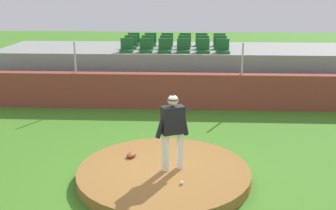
% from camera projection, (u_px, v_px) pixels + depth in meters
% --- Properties ---
extents(ground_plane, '(60.00, 60.00, 0.00)m').
position_uv_depth(ground_plane, '(164.00, 179.00, 9.07)').
color(ground_plane, '#3E7C21').
extents(pitchers_mound, '(3.81, 3.81, 0.25)m').
position_uv_depth(pitchers_mound, '(164.00, 174.00, 9.04)').
color(pitchers_mound, olive).
rests_on(pitchers_mound, ground_plane).
extents(pitcher, '(0.74, 0.41, 1.71)m').
position_uv_depth(pitcher, '(173.00, 126.00, 8.72)').
color(pitcher, white).
rests_on(pitcher, pitchers_mound).
extents(baseball, '(0.07, 0.07, 0.07)m').
position_uv_depth(baseball, '(182.00, 183.00, 8.28)').
color(baseball, white).
rests_on(baseball, pitchers_mound).
extents(fielding_glove, '(0.30, 0.35, 0.11)m').
position_uv_depth(fielding_glove, '(131.00, 155.00, 9.61)').
color(fielding_glove, brown).
rests_on(fielding_glove, pitchers_mound).
extents(brick_barrier, '(13.68, 0.40, 1.23)m').
position_uv_depth(brick_barrier, '(173.00, 91.00, 14.16)').
color(brick_barrier, brown).
rests_on(brick_barrier, ground_plane).
extents(fence_post_left, '(0.06, 0.06, 1.06)m').
position_uv_depth(fence_post_left, '(75.00, 57.00, 14.00)').
color(fence_post_left, silver).
rests_on(fence_post_left, brick_barrier).
extents(fence_post_right, '(0.06, 0.06, 1.06)m').
position_uv_depth(fence_post_right, '(242.00, 59.00, 13.73)').
color(fence_post_right, silver).
rests_on(fence_post_right, brick_barrier).
extents(bleacher_platform, '(13.63, 3.47, 1.76)m').
position_uv_depth(bleacher_platform, '(175.00, 69.00, 16.48)').
color(bleacher_platform, gray).
rests_on(bleacher_platform, ground_plane).
extents(stadium_chair_0, '(0.48, 0.44, 0.50)m').
position_uv_depth(stadium_chair_0, '(127.00, 48.00, 15.12)').
color(stadium_chair_0, '#1E5D29').
rests_on(stadium_chair_0, bleacher_platform).
extents(stadium_chair_1, '(0.48, 0.44, 0.50)m').
position_uv_depth(stadium_chair_1, '(146.00, 48.00, 15.08)').
color(stadium_chair_1, '#1E5D29').
rests_on(stadium_chair_1, bleacher_platform).
extents(stadium_chair_2, '(0.48, 0.44, 0.50)m').
position_uv_depth(stadium_chair_2, '(165.00, 48.00, 15.03)').
color(stadium_chair_2, '#1E5D29').
rests_on(stadium_chair_2, bleacher_platform).
extents(stadium_chair_3, '(0.48, 0.44, 0.50)m').
position_uv_depth(stadium_chair_3, '(183.00, 48.00, 15.04)').
color(stadium_chair_3, '#1E5D29').
rests_on(stadium_chair_3, bleacher_platform).
extents(stadium_chair_4, '(0.48, 0.44, 0.50)m').
position_uv_depth(stadium_chair_4, '(203.00, 48.00, 14.98)').
color(stadium_chair_4, '#1E5D29').
rests_on(stadium_chair_4, bleacher_platform).
extents(stadium_chair_5, '(0.48, 0.44, 0.50)m').
position_uv_depth(stadium_chair_5, '(223.00, 49.00, 14.94)').
color(stadium_chair_5, '#1E5D29').
rests_on(stadium_chair_5, bleacher_platform).
extents(stadium_chair_6, '(0.48, 0.44, 0.50)m').
position_uv_depth(stadium_chair_6, '(131.00, 44.00, 15.98)').
color(stadium_chair_6, '#1E5D29').
rests_on(stadium_chair_6, bleacher_platform).
extents(stadium_chair_7, '(0.48, 0.44, 0.50)m').
position_uv_depth(stadium_chair_7, '(148.00, 44.00, 15.97)').
color(stadium_chair_7, '#1E5D29').
rests_on(stadium_chair_7, bleacher_platform).
extents(stadium_chair_8, '(0.48, 0.44, 0.50)m').
position_uv_depth(stadium_chair_8, '(166.00, 45.00, 15.93)').
color(stadium_chair_8, '#1E5D29').
rests_on(stadium_chair_8, bleacher_platform).
extents(stadium_chair_9, '(0.48, 0.44, 0.50)m').
position_uv_depth(stadium_chair_9, '(184.00, 45.00, 15.88)').
color(stadium_chair_9, '#1E5D29').
rests_on(stadium_chair_9, bleacher_platform).
extents(stadium_chair_10, '(0.48, 0.44, 0.50)m').
position_uv_depth(stadium_chair_10, '(203.00, 45.00, 15.85)').
color(stadium_chair_10, '#1E5D29').
rests_on(stadium_chair_10, bleacher_platform).
extents(stadium_chair_11, '(0.48, 0.44, 0.50)m').
position_uv_depth(stadium_chair_11, '(220.00, 45.00, 15.84)').
color(stadium_chair_11, '#1E5D29').
rests_on(stadium_chair_11, bleacher_platform).
extents(stadium_chair_12, '(0.48, 0.44, 0.50)m').
position_uv_depth(stadium_chair_12, '(134.00, 41.00, 16.84)').
color(stadium_chair_12, '#1E5D29').
rests_on(stadium_chair_12, bleacher_platform).
extents(stadium_chair_13, '(0.48, 0.44, 0.50)m').
position_uv_depth(stadium_chair_13, '(150.00, 42.00, 16.80)').
color(stadium_chair_13, '#1E5D29').
rests_on(stadium_chair_13, bleacher_platform).
extents(stadium_chair_14, '(0.48, 0.44, 0.50)m').
position_uv_depth(stadium_chair_14, '(167.00, 42.00, 16.75)').
color(stadium_chair_14, '#1E5D29').
rests_on(stadium_chair_14, bleacher_platform).
extents(stadium_chair_15, '(0.48, 0.44, 0.50)m').
position_uv_depth(stadium_chair_15, '(185.00, 42.00, 16.72)').
color(stadium_chair_15, '#1E5D29').
rests_on(stadium_chair_15, bleacher_platform).
extents(stadium_chair_16, '(0.48, 0.44, 0.50)m').
position_uv_depth(stadium_chair_16, '(201.00, 42.00, 16.71)').
color(stadium_chair_16, '#1E5D29').
rests_on(stadium_chair_16, bleacher_platform).
extents(stadium_chair_17, '(0.48, 0.44, 0.50)m').
position_uv_depth(stadium_chair_17, '(219.00, 42.00, 16.65)').
color(stadium_chair_17, '#1E5D29').
rests_on(stadium_chair_17, bleacher_platform).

